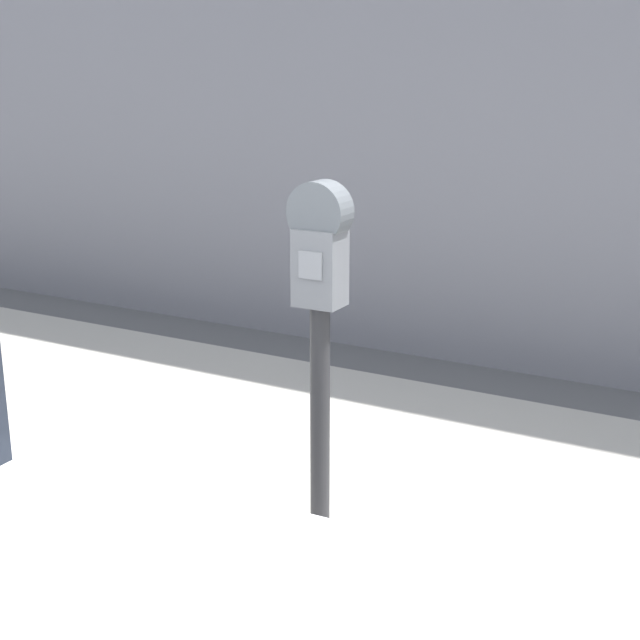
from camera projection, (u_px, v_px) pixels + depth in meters
name	position (u px, v px, depth m)	size (l,w,h in m)	color
sidewalk	(389.00, 492.00, 4.39)	(24.00, 2.80, 0.12)	#BCB7AD
parking_meter	(320.00, 316.00, 3.30)	(0.22, 0.14, 1.57)	#2D2D30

